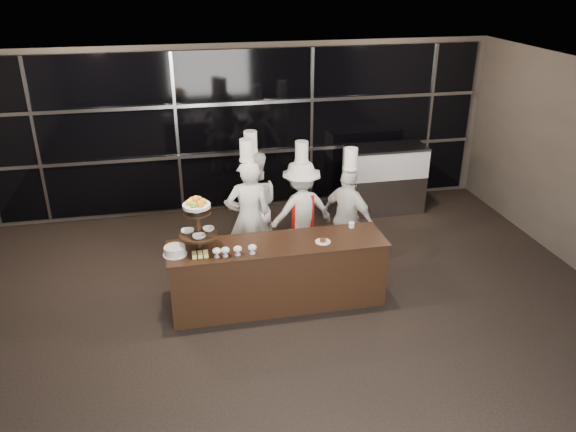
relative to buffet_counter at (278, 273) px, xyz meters
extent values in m
plane|color=black|center=(0.06, -1.63, -0.47)|extent=(10.00, 10.00, 0.00)
plane|color=black|center=(0.06, -1.63, 2.53)|extent=(10.00, 10.00, 0.00)
plane|color=#473F38|center=(0.06, 3.37, 1.03)|extent=(9.00, 0.00, 9.00)
cube|color=black|center=(0.06, 3.31, 1.03)|extent=(8.60, 0.04, 2.80)
cube|color=#A5A5AA|center=(0.06, 3.26, 0.63)|extent=(8.60, 0.06, 0.06)
cube|color=#A5A5AA|center=(0.06, 3.26, 1.53)|extent=(8.60, 0.06, 0.06)
cube|color=#A5A5AA|center=(-3.44, 3.28, 1.03)|extent=(0.05, 0.05, 2.80)
cube|color=#A5A5AA|center=(-1.14, 3.28, 1.03)|extent=(0.05, 0.05, 2.80)
cube|color=#A5A5AA|center=(1.26, 3.28, 1.03)|extent=(0.05, 0.05, 2.80)
cube|color=#A5A5AA|center=(3.56, 3.28, 1.03)|extent=(0.05, 0.05, 2.80)
cube|color=black|center=(0.00, 0.00, -0.02)|extent=(2.80, 0.70, 0.90)
cube|color=black|center=(0.00, 0.00, 0.44)|extent=(2.84, 0.74, 0.03)
cylinder|color=black|center=(-1.00, 0.00, 0.47)|extent=(0.24, 0.24, 0.03)
cylinder|color=black|center=(-1.00, 0.00, 0.80)|extent=(0.06, 0.06, 0.70)
cylinder|color=black|center=(-1.00, 0.00, 0.67)|extent=(0.48, 0.48, 0.02)
cylinder|color=black|center=(-1.00, 0.00, 0.97)|extent=(0.34, 0.34, 0.02)
cylinder|color=white|center=(-1.00, 0.00, 1.02)|extent=(0.10, 0.10, 0.06)
cylinder|color=white|center=(-1.00, 0.00, 1.07)|extent=(0.34, 0.34, 0.04)
sphere|color=orange|center=(-0.92, 0.00, 1.11)|extent=(0.09, 0.09, 0.09)
sphere|color=#5CA129|center=(-0.96, 0.07, 1.11)|extent=(0.09, 0.09, 0.09)
sphere|color=orange|center=(-1.04, 0.07, 1.11)|extent=(0.09, 0.09, 0.09)
sphere|color=yellow|center=(-1.08, 0.00, 1.11)|extent=(0.09, 0.09, 0.09)
sphere|color=#82B72F|center=(-1.04, -0.07, 1.11)|extent=(0.09, 0.09, 0.09)
sphere|color=orange|center=(-0.96, -0.07, 1.11)|extent=(0.09, 0.09, 0.09)
sphere|color=orange|center=(-1.00, 0.00, 1.15)|extent=(0.09, 0.09, 0.09)
imported|color=white|center=(-1.13, 0.06, 0.71)|extent=(0.16, 0.16, 0.04)
imported|color=white|center=(-0.87, 0.06, 0.71)|extent=(0.15, 0.15, 0.05)
imported|color=white|center=(-1.00, -0.12, 0.71)|extent=(0.16, 0.16, 0.04)
cylinder|color=silver|center=(-0.80, -0.22, 0.46)|extent=(0.07, 0.07, 0.01)
cylinder|color=silver|center=(-0.80, -0.22, 0.49)|extent=(0.02, 0.02, 0.05)
ellipsoid|color=silver|center=(-0.80, -0.22, 0.54)|extent=(0.11, 0.11, 0.08)
ellipsoid|color=green|center=(-0.80, -0.22, 0.54)|extent=(0.08, 0.08, 0.05)
cylinder|color=silver|center=(-0.70, -0.22, 0.46)|extent=(0.07, 0.07, 0.01)
cylinder|color=silver|center=(-0.70, -0.22, 0.49)|extent=(0.02, 0.02, 0.05)
ellipsoid|color=silver|center=(-0.70, -0.22, 0.54)|extent=(0.11, 0.11, 0.08)
ellipsoid|color=red|center=(-0.70, -0.22, 0.54)|extent=(0.08, 0.08, 0.05)
cylinder|color=silver|center=(-0.55, -0.22, 0.46)|extent=(0.07, 0.07, 0.01)
cylinder|color=silver|center=(-0.55, -0.22, 0.49)|extent=(0.02, 0.02, 0.05)
ellipsoid|color=silver|center=(-0.55, -0.22, 0.54)|extent=(0.11, 0.11, 0.08)
ellipsoid|color=#FFE5BA|center=(-0.55, -0.22, 0.54)|extent=(0.08, 0.08, 0.05)
cylinder|color=silver|center=(-0.36, -0.22, 0.46)|extent=(0.07, 0.07, 0.01)
cylinder|color=silver|center=(-0.36, -0.22, 0.49)|extent=(0.02, 0.02, 0.05)
ellipsoid|color=silver|center=(-0.36, -0.22, 0.54)|extent=(0.11, 0.11, 0.08)
ellipsoid|color=#532A15|center=(-0.36, -0.22, 0.54)|extent=(0.08, 0.08, 0.05)
cylinder|color=white|center=(-1.31, -0.05, 0.46)|extent=(0.30, 0.30, 0.01)
cylinder|color=white|center=(-1.31, -0.05, 0.51)|extent=(0.26, 0.26, 0.10)
cube|color=#FBEE7B|center=(-1.07, -0.20, 0.48)|extent=(0.06, 0.06, 0.05)
cube|color=#FBEE7B|center=(-1.00, -0.20, 0.48)|extent=(0.06, 0.06, 0.05)
cube|color=#FBEE7B|center=(-0.93, -0.20, 0.48)|extent=(0.05, 0.06, 0.05)
cube|color=#FBEE7B|center=(-1.07, -0.13, 0.48)|extent=(0.06, 0.06, 0.05)
cube|color=#FBEE7B|center=(-1.00, -0.13, 0.48)|extent=(0.06, 0.06, 0.05)
cube|color=#FBEE7B|center=(-0.93, -0.13, 0.48)|extent=(0.05, 0.06, 0.05)
cylinder|color=white|center=(0.58, -0.10, 0.46)|extent=(0.20, 0.20, 0.01)
cylinder|color=#4C2814|center=(0.58, -0.10, 0.49)|extent=(0.08, 0.08, 0.04)
cylinder|color=white|center=(1.08, 0.25, 0.49)|extent=(0.08, 0.08, 0.07)
cube|color=#A5A5AA|center=(2.49, 2.67, -0.12)|extent=(1.42, 0.61, 0.70)
cube|color=silver|center=(2.49, 2.67, 0.48)|extent=(1.42, 0.61, 0.50)
cube|color=#FFC67F|center=(2.49, 2.67, 0.48)|extent=(1.32, 0.51, 0.40)
cube|color=#A5A5AA|center=(2.49, 2.67, 0.75)|extent=(1.44, 0.63, 0.04)
imported|color=silver|center=(-0.24, 0.98, 0.40)|extent=(0.65, 0.44, 1.73)
cylinder|color=white|center=(-0.24, 0.98, 1.42)|extent=(0.19, 0.19, 0.30)
cylinder|color=white|center=(-0.24, 0.98, 1.27)|extent=(0.21, 0.21, 0.03)
imported|color=silver|center=(-0.14, 1.29, 0.41)|extent=(0.92, 0.75, 1.76)
cylinder|color=white|center=(-0.14, 1.29, 1.44)|extent=(0.19, 0.19, 0.30)
cylinder|color=white|center=(-0.14, 1.29, 1.30)|extent=(0.21, 0.21, 0.03)
imported|color=white|center=(0.59, 1.21, 0.33)|extent=(1.12, 0.77, 1.58)
cylinder|color=white|center=(0.59, 1.21, 1.27)|extent=(0.19, 0.19, 0.30)
cylinder|color=white|center=(0.59, 1.21, 1.12)|extent=(0.21, 0.21, 0.03)
cube|color=#B4110D|center=(0.59, 1.09, 0.33)|extent=(0.34, 0.03, 0.59)
imported|color=white|center=(1.21, 0.82, 0.32)|extent=(0.83, 0.97, 1.56)
cylinder|color=white|center=(1.21, 0.82, 1.25)|extent=(0.19, 0.19, 0.30)
cylinder|color=white|center=(1.21, 0.82, 1.10)|extent=(0.21, 0.21, 0.03)
camera|label=1|loc=(-1.19, -6.34, 3.77)|focal=35.00mm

